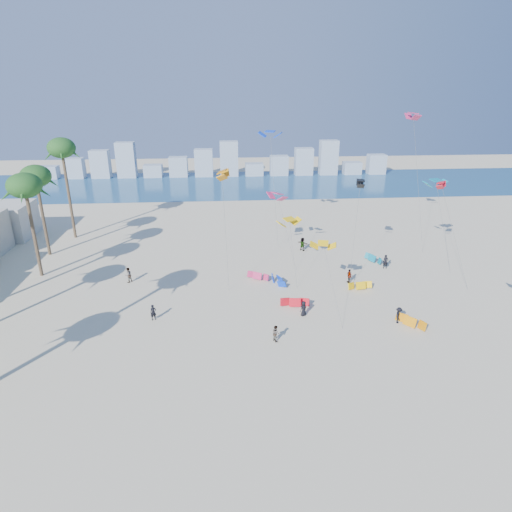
{
  "coord_description": "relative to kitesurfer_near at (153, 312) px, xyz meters",
  "views": [
    {
      "loc": [
        -0.3,
        -27.13,
        21.64
      ],
      "look_at": [
        3.0,
        16.0,
        4.5
      ],
      "focal_mm": 30.81,
      "sensor_mm": 36.0,
      "label": 1
    }
  ],
  "objects": [
    {
      "name": "flying_kites",
      "position": [
        21.31,
        12.09,
        10.38
      ],
      "size": [
        31.35,
        33.2,
        18.6
      ],
      "color": "yellow",
      "rests_on": "ground"
    },
    {
      "name": "ground",
      "position": [
        7.4,
        -11.18,
        -0.8
      ],
      "size": [
        220.0,
        220.0,
        0.0
      ],
      "primitive_type": "plane",
      "color": "beige",
      "rests_on": "ground"
    },
    {
      "name": "kitesurfer_near",
      "position": [
        0.0,
        0.0,
        0.0
      ],
      "size": [
        0.68,
        0.56,
        1.61
      ],
      "primitive_type": "imported",
      "rotation": [
        0.0,
        0.0,
        0.35
      ],
      "color": "black",
      "rests_on": "ground"
    },
    {
      "name": "grounded_kites",
      "position": [
        18.68,
        4.68,
        -0.34
      ],
      "size": [
        17.81,
        19.34,
        0.98
      ],
      "color": "blue",
      "rests_on": "ground"
    },
    {
      "name": "kitesurfer_mid",
      "position": [
        11.44,
        -4.61,
        -0.04
      ],
      "size": [
        0.85,
        0.92,
        1.52
      ],
      "primitive_type": "imported",
      "rotation": [
        0.0,
        0.0,
        2.03
      ],
      "color": "gray",
      "rests_on": "ground"
    },
    {
      "name": "kitesurfers_far",
      "position": [
        15.61,
        8.52,
        0.07
      ],
      "size": [
        32.04,
        21.57,
        1.85
      ],
      "color": "black",
      "rests_on": "ground"
    },
    {
      "name": "distant_skyline",
      "position": [
        6.22,
        70.82,
        2.28
      ],
      "size": [
        85.0,
        3.0,
        8.4
      ],
      "color": "#9EADBF",
      "rests_on": "ground"
    },
    {
      "name": "ocean",
      "position": [
        7.4,
        60.82,
        -0.8
      ],
      "size": [
        220.0,
        220.0,
        0.0
      ],
      "primitive_type": "plane",
      "color": "navy",
      "rests_on": "ground"
    }
  ]
}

